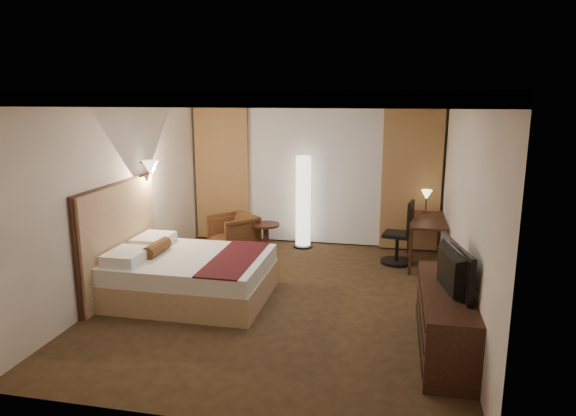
% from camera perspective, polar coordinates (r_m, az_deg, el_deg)
% --- Properties ---
extents(floor, '(4.50, 5.50, 0.01)m').
position_cam_1_polar(floor, '(7.01, -0.68, -9.91)').
color(floor, '#322013').
rests_on(floor, ground).
extents(ceiling, '(4.50, 5.50, 0.01)m').
position_cam_1_polar(ceiling, '(6.48, -0.74, 12.73)').
color(ceiling, white).
rests_on(ceiling, back_wall).
extents(back_wall, '(4.50, 0.02, 2.70)m').
position_cam_1_polar(back_wall, '(9.28, 2.98, 4.28)').
color(back_wall, beige).
rests_on(back_wall, floor).
extents(left_wall, '(0.02, 5.50, 2.70)m').
position_cam_1_polar(left_wall, '(7.43, -17.91, 1.62)').
color(left_wall, beige).
rests_on(left_wall, floor).
extents(right_wall, '(0.02, 5.50, 2.70)m').
position_cam_1_polar(right_wall, '(6.52, 18.98, 0.10)').
color(right_wall, beige).
rests_on(right_wall, floor).
extents(crown_molding, '(4.50, 5.50, 0.12)m').
position_cam_1_polar(crown_molding, '(6.48, -0.74, 12.20)').
color(crown_molding, black).
rests_on(crown_molding, ceiling).
extents(soffit, '(4.50, 0.50, 0.20)m').
position_cam_1_polar(soffit, '(8.94, 2.82, 12.01)').
color(soffit, white).
rests_on(soffit, ceiling).
extents(curtain_sheer, '(2.48, 0.04, 2.45)m').
position_cam_1_polar(curtain_sheer, '(9.22, 2.90, 3.60)').
color(curtain_sheer, silver).
rests_on(curtain_sheer, back_wall).
extents(curtain_left_drape, '(1.00, 0.14, 2.45)m').
position_cam_1_polar(curtain_left_drape, '(9.57, -7.29, 3.84)').
color(curtain_left_drape, '#A2774A').
rests_on(curtain_left_drape, back_wall).
extents(curtain_right_drape, '(1.00, 0.14, 2.45)m').
position_cam_1_polar(curtain_right_drape, '(9.06, 13.53, 3.10)').
color(curtain_right_drape, '#A2774A').
rests_on(curtain_right_drape, back_wall).
extents(wall_sconce, '(0.24, 0.24, 0.24)m').
position_cam_1_polar(wall_sconce, '(7.79, -15.02, 4.30)').
color(wall_sconce, white).
rests_on(wall_sconce, left_wall).
extents(bed, '(2.01, 1.57, 0.59)m').
position_cam_1_polar(bed, '(7.04, -10.62, -7.48)').
color(bed, white).
rests_on(bed, floor).
extents(headboard, '(0.12, 1.87, 1.50)m').
position_cam_1_polar(headboard, '(7.34, -18.14, -3.33)').
color(headboard, tan).
rests_on(headboard, floor).
extents(armchair, '(0.95, 0.95, 0.72)m').
position_cam_1_polar(armchair, '(8.94, -6.08, -2.59)').
color(armchair, '#472715').
rests_on(armchair, floor).
extents(side_table, '(0.47, 0.47, 0.52)m').
position_cam_1_polar(side_table, '(8.83, -2.45, -3.38)').
color(side_table, black).
rests_on(side_table, floor).
extents(floor_lamp, '(0.35, 0.35, 1.65)m').
position_cam_1_polar(floor_lamp, '(9.04, 1.70, 0.69)').
color(floor_lamp, white).
rests_on(floor_lamp, floor).
extents(desk, '(0.55, 1.23, 0.75)m').
position_cam_1_polar(desk, '(8.50, 15.05, -3.63)').
color(desk, black).
rests_on(desk, floor).
extents(desk_lamp, '(0.18, 0.18, 0.34)m').
position_cam_1_polar(desk_lamp, '(8.83, 15.10, 0.60)').
color(desk_lamp, '#FFD899').
rests_on(desk_lamp, desk).
extents(office_chair, '(0.59, 0.59, 1.04)m').
position_cam_1_polar(office_chair, '(8.40, 12.08, -2.64)').
color(office_chair, black).
rests_on(office_chair, floor).
extents(dresser, '(0.50, 1.79, 0.70)m').
position_cam_1_polar(dresser, '(5.78, 17.03, -11.82)').
color(dresser, black).
rests_on(dresser, floor).
extents(television, '(0.77, 1.11, 0.13)m').
position_cam_1_polar(television, '(5.55, 17.14, -5.77)').
color(television, black).
rests_on(television, dresser).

